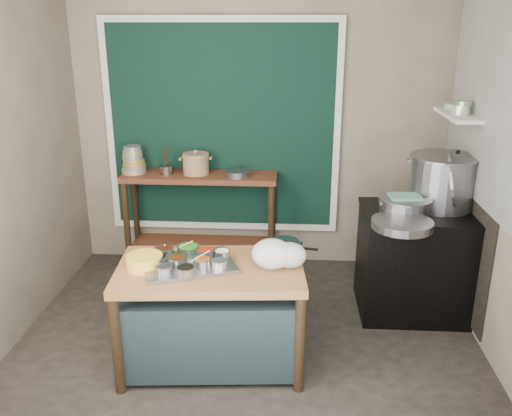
# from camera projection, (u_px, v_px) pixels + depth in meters

# --- Properties ---
(floor) EXTENTS (3.50, 3.00, 0.02)m
(floor) POSITION_uv_depth(u_px,v_px,m) (248.00, 340.00, 4.16)
(floor) COLOR #302B25
(floor) RESTS_ON ground
(back_wall) EXTENTS (3.50, 0.02, 2.80)m
(back_wall) POSITION_uv_depth(u_px,v_px,m) (259.00, 123.00, 5.12)
(back_wall) COLOR gray
(back_wall) RESTS_ON floor
(right_wall) EXTENTS (0.02, 3.00, 2.80)m
(right_wall) POSITION_uv_depth(u_px,v_px,m) (511.00, 166.00, 3.59)
(right_wall) COLOR gray
(right_wall) RESTS_ON floor
(curtain_panel) EXTENTS (2.10, 0.02, 1.90)m
(curtain_panel) POSITION_uv_depth(u_px,v_px,m) (222.00, 128.00, 5.12)
(curtain_panel) COLOR black
(curtain_panel) RESTS_ON back_wall
(curtain_frame) EXTENTS (2.22, 0.03, 2.02)m
(curtain_frame) POSITION_uv_depth(u_px,v_px,m) (222.00, 128.00, 5.11)
(curtain_frame) COLOR beige
(curtain_frame) RESTS_ON back_wall
(tile_panel) EXTENTS (0.02, 1.70, 1.70)m
(tile_panel) POSITION_uv_depth(u_px,v_px,m) (488.00, 88.00, 3.96)
(tile_panel) COLOR #B2B2AA
(tile_panel) RESTS_ON right_wall
(soot_patch) EXTENTS (0.01, 1.30, 1.30)m
(soot_patch) POSITION_uv_depth(u_px,v_px,m) (465.00, 229.00, 4.43)
(soot_patch) COLOR black
(soot_patch) RESTS_ON right_wall
(wall_shelf) EXTENTS (0.22, 0.70, 0.03)m
(wall_shelf) POSITION_uv_depth(u_px,v_px,m) (458.00, 115.00, 4.33)
(wall_shelf) COLOR beige
(wall_shelf) RESTS_ON right_wall
(prep_table) EXTENTS (1.30, 0.82, 0.75)m
(prep_table) POSITION_uv_depth(u_px,v_px,m) (212.00, 316.00, 3.76)
(prep_table) COLOR brown
(prep_table) RESTS_ON floor
(back_counter) EXTENTS (1.45, 0.40, 0.95)m
(back_counter) POSITION_uv_depth(u_px,v_px,m) (201.00, 221.00, 5.24)
(back_counter) COLOR #572B19
(back_counter) RESTS_ON floor
(stove_block) EXTENTS (0.90, 0.68, 0.85)m
(stove_block) POSITION_uv_depth(u_px,v_px,m) (416.00, 263.00, 4.45)
(stove_block) COLOR black
(stove_block) RESTS_ON floor
(stove_top) EXTENTS (0.92, 0.69, 0.03)m
(stove_top) POSITION_uv_depth(u_px,v_px,m) (421.00, 213.00, 4.30)
(stove_top) COLOR black
(stove_top) RESTS_ON stove_block
(condiment_tray) EXTENTS (0.71, 0.61, 0.03)m
(condiment_tray) POSITION_uv_depth(u_px,v_px,m) (188.00, 265.00, 3.64)
(condiment_tray) COLOR gray
(condiment_tray) RESTS_ON prep_table
(condiment_bowls) EXTENTS (0.54, 0.45, 0.06)m
(condiment_bowls) POSITION_uv_depth(u_px,v_px,m) (186.00, 258.00, 3.64)
(condiment_bowls) COLOR gray
(condiment_bowls) RESTS_ON condiment_tray
(yellow_basin) EXTENTS (0.29, 0.29, 0.09)m
(yellow_basin) POSITION_uv_depth(u_px,v_px,m) (145.00, 262.00, 3.60)
(yellow_basin) COLOR gold
(yellow_basin) RESTS_ON prep_table
(saucepan) EXTENTS (0.24, 0.24, 0.12)m
(saucepan) POSITION_uv_depth(u_px,v_px,m) (284.00, 248.00, 3.78)
(saucepan) COLOR gray
(saucepan) RESTS_ON prep_table
(plastic_bag_a) EXTENTS (0.34, 0.32, 0.20)m
(plastic_bag_a) POSITION_uv_depth(u_px,v_px,m) (272.00, 254.00, 3.58)
(plastic_bag_a) COLOR white
(plastic_bag_a) RESTS_ON prep_table
(plastic_bag_b) EXTENTS (0.28, 0.26, 0.17)m
(plastic_bag_b) POSITION_uv_depth(u_px,v_px,m) (289.00, 255.00, 3.60)
(plastic_bag_b) COLOR white
(plastic_bag_b) RESTS_ON prep_table
(bowl_stack) EXTENTS (0.23, 0.23, 0.26)m
(bowl_stack) POSITION_uv_depth(u_px,v_px,m) (134.00, 161.00, 5.09)
(bowl_stack) COLOR tan
(bowl_stack) RESTS_ON back_counter
(utensil_cup) EXTENTS (0.15, 0.15, 0.08)m
(utensil_cup) POSITION_uv_depth(u_px,v_px,m) (166.00, 170.00, 5.07)
(utensil_cup) COLOR gray
(utensil_cup) RESTS_ON back_counter
(ceramic_crock) EXTENTS (0.30, 0.30, 0.18)m
(ceramic_crock) POSITION_uv_depth(u_px,v_px,m) (196.00, 165.00, 5.06)
(ceramic_crock) COLOR #967952
(ceramic_crock) RESTS_ON back_counter
(wide_bowl) EXTENTS (0.24, 0.24, 0.06)m
(wide_bowl) POSITION_uv_depth(u_px,v_px,m) (238.00, 174.00, 4.99)
(wide_bowl) COLOR gray
(wide_bowl) RESTS_ON back_counter
(stock_pot) EXTENTS (0.70, 0.70, 0.43)m
(stock_pot) POSITION_uv_depth(u_px,v_px,m) (442.00, 182.00, 4.33)
(stock_pot) COLOR gray
(stock_pot) RESTS_ON stove_top
(pot_lid) EXTENTS (0.24, 0.51, 0.49)m
(pot_lid) POSITION_uv_depth(u_px,v_px,m) (452.00, 181.00, 4.26)
(pot_lid) COLOR gray
(pot_lid) RESTS_ON stove_top
(steamer) EXTENTS (0.53, 0.53, 0.13)m
(steamer) POSITION_uv_depth(u_px,v_px,m) (405.00, 206.00, 4.22)
(steamer) COLOR gray
(steamer) RESTS_ON stove_top
(green_cloth) EXTENTS (0.25, 0.20, 0.02)m
(green_cloth) POSITION_uv_depth(u_px,v_px,m) (405.00, 197.00, 4.19)
(green_cloth) COLOR #63A18B
(green_cloth) RESTS_ON steamer
(shallow_pan) EXTENTS (0.54, 0.54, 0.06)m
(shallow_pan) POSITION_uv_depth(u_px,v_px,m) (402.00, 224.00, 3.95)
(shallow_pan) COLOR gray
(shallow_pan) RESTS_ON stove_top
(shelf_bowl_stack) EXTENTS (0.14, 0.14, 0.11)m
(shelf_bowl_stack) POSITION_uv_depth(u_px,v_px,m) (462.00, 108.00, 4.23)
(shelf_bowl_stack) COLOR silver
(shelf_bowl_stack) RESTS_ON wall_shelf
(shelf_bowl_green) EXTENTS (0.16, 0.16, 0.05)m
(shelf_bowl_green) POSITION_uv_depth(u_px,v_px,m) (452.00, 106.00, 4.49)
(shelf_bowl_green) COLOR gray
(shelf_bowl_green) RESTS_ON wall_shelf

